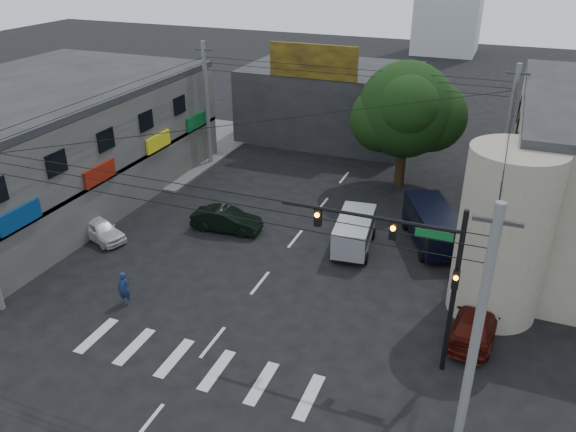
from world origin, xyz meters
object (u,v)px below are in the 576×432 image
Objects in this scene: traffic_gantry at (412,259)px; traffic_officer at (124,289)px; street_tree at (406,110)px; maroon_sedan at (476,323)px; white_compact at (100,229)px; utility_pole_near_right at (476,335)px; dark_sedan at (227,220)px; navy_van at (432,227)px; utility_pole_far_left at (207,105)px; silver_minivan at (354,234)px; utility_pole_far_right at (506,139)px.

traffic_officer is (-13.07, -1.00, -3.98)m from traffic_gantry.
street_tree reaches higher than traffic_gantry.
white_compact is at bearing 2.41° from maroon_sedan.
dark_sedan is (-14.70, 11.02, -3.91)m from utility_pole_near_right.
navy_van is (11.61, 2.82, 0.40)m from dark_sedan.
utility_pole_far_left reaches higher than dark_sedan.
maroon_sedan is 16.16m from traffic_officer.
traffic_officer is at bearing -175.64° from traffic_gantry.
street_tree is at bearing 101.99° from traffic_gantry.
traffic_gantry is at bearing 127.42° from utility_pole_near_right.
silver_minivan is (-7.06, 11.71, -3.66)m from utility_pole_near_right.
traffic_gantry is 17.21m from utility_pole_far_right.
maroon_sedan is (0.00, 6.17, -3.93)m from utility_pole_near_right.
utility_pole_far_right is at bearing -49.73° from navy_van.
utility_pole_near_right is 2.14× the size of dark_sedan.
navy_van is at bearing -81.15° from dark_sedan.
utility_pole_far_right is 2.03× the size of silver_minivan.
utility_pole_far_left reaches higher than traffic_officer.
dark_sedan is at bearing 78.81° from navy_van.
street_tree is at bearing 106.82° from utility_pole_near_right.
utility_pole_near_right reaches higher than traffic_gantry.
navy_van is at bearing -50.51° from white_compact.
silver_minivan is 0.78× the size of navy_van.
navy_van is at bearing 32.46° from traffic_officer.
utility_pole_far_left is at bearing 44.76° from navy_van.
traffic_gantry is 0.78× the size of utility_pole_far_right.
street_tree is 0.95× the size of utility_pole_far_left.
dark_sedan reaches higher than white_compact.
utility_pole_far_left is at bearing 19.56° from white_compact.
utility_pole_near_right is (2.68, -3.50, -0.23)m from traffic_gantry.
utility_pole_far_left is 13.74m from white_compact.
dark_sedan is (6.30, -9.48, -3.91)m from utility_pole_far_left.
utility_pole_near_right is 2.03× the size of silver_minivan.
dark_sedan is at bearing 147.98° from traffic_gantry.
traffic_gantry is 5.62m from maroon_sedan.
maroon_sedan is at bearing 44.97° from traffic_gantry.
silver_minivan is (-7.06, -8.79, -3.66)m from utility_pole_far_right.
silver_minivan is at bearing 37.29° from traffic_officer.
white_compact is at bearing -135.70° from street_tree.
white_compact is at bearing -90.00° from utility_pole_far_left.
utility_pole_far_right is 5.40× the size of traffic_officer.
dark_sedan is at bearing -56.41° from utility_pole_far_left.
traffic_gantry is at bearing 157.43° from navy_van.
maroon_sedan is (21.00, -1.18, 0.05)m from white_compact.
navy_van is at bearing 92.28° from traffic_gantry.
utility_pole_far_left is at bearing 180.00° from utility_pole_far_right.
utility_pole_far_left is 25.73m from maroon_sedan.
white_compact is (-14.50, -14.15, -4.86)m from street_tree.
utility_pole_far_right reaches higher than traffic_gantry.
silver_minivan is 2.66× the size of traffic_officer.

